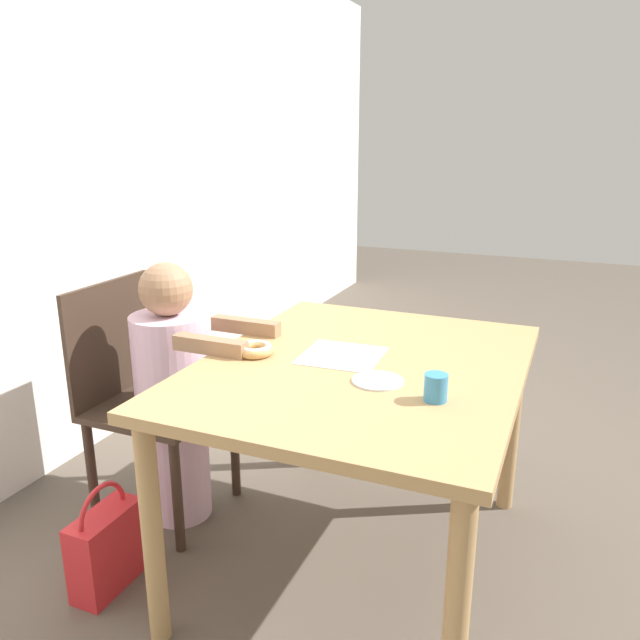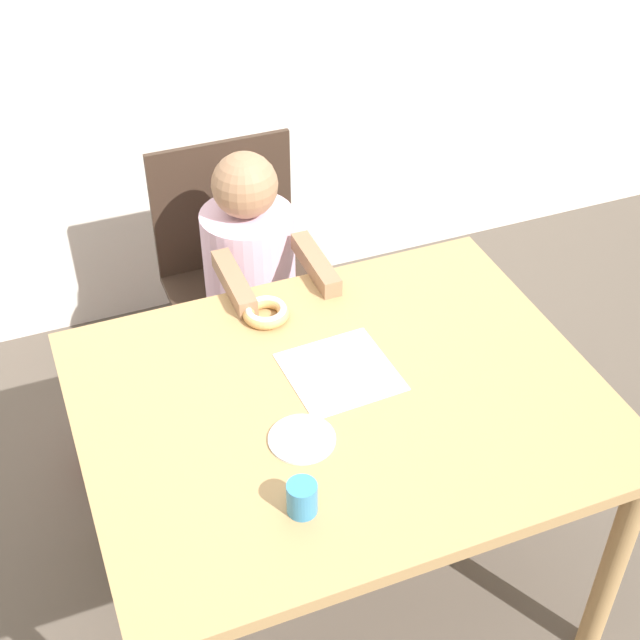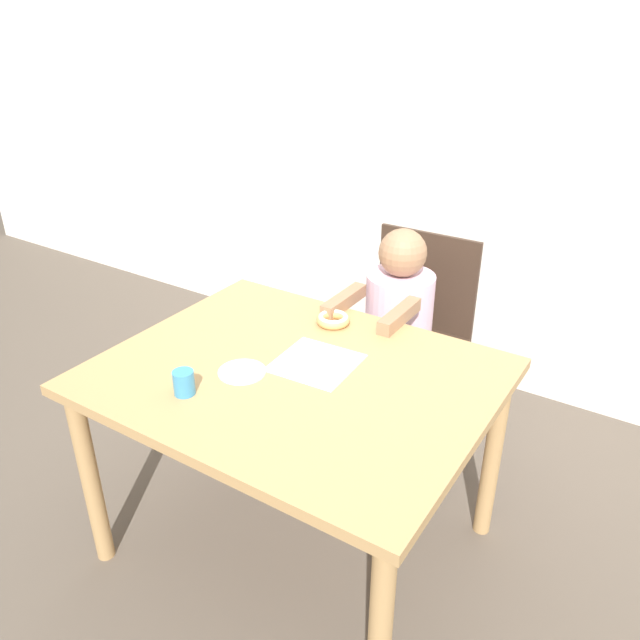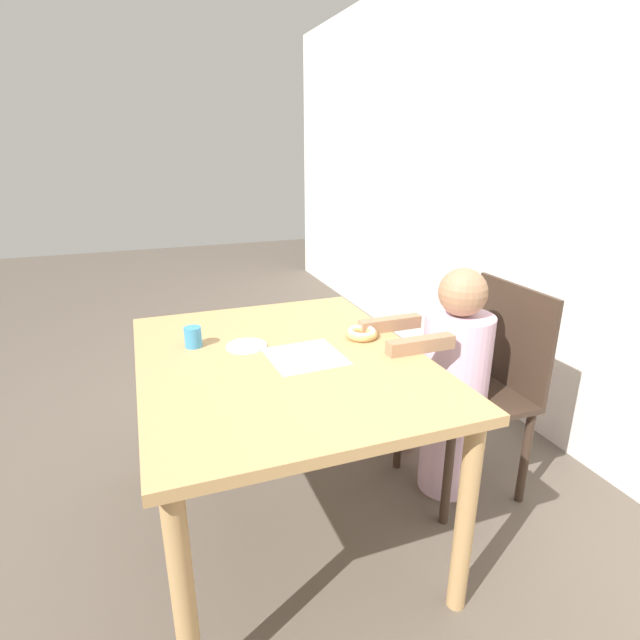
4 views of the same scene
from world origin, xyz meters
The scene contains 9 objects.
ground_plane centered at (0.00, 0.00, 0.00)m, with size 12.00×12.00×0.00m, color brown.
dining_table centered at (0.00, 0.00, 0.64)m, with size 1.20×0.96×0.73m.
chair centered at (0.01, 0.86, 0.47)m, with size 0.45×0.44×0.90m.
child_figure centered at (0.01, 0.73, 0.49)m, with size 0.28×0.51×0.99m.
donut centered at (-0.07, 0.34, 0.75)m, with size 0.12×0.12×0.04m.
napkin centered at (0.03, 0.08, 0.73)m, with size 0.26×0.26×0.00m.
handbag centered at (-0.43, 0.71, 0.14)m, with size 0.25×0.11×0.37m.
cup centered at (-0.20, -0.28, 0.77)m, with size 0.06×0.06×0.08m.
plate centered at (-0.13, -0.09, 0.73)m, with size 0.15×0.15×0.01m.
Camera 2 is at (-0.60, -1.37, 2.17)m, focal length 50.00 mm.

